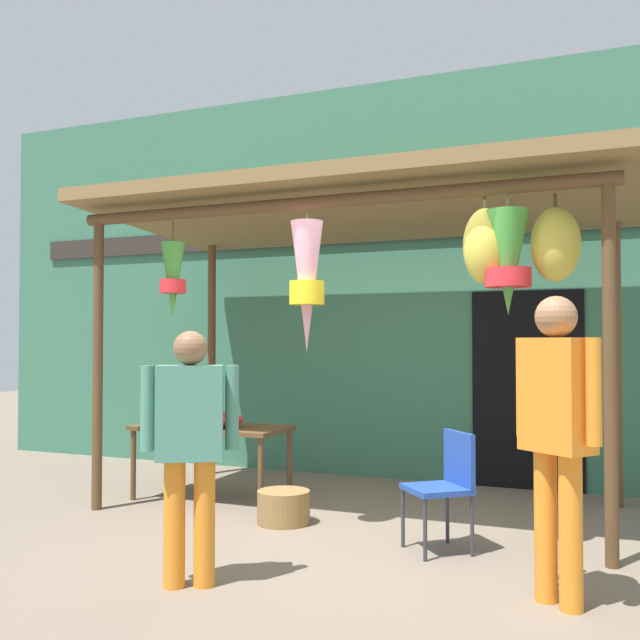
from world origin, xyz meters
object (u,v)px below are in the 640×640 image
at_px(flower_heap_on_table, 215,419).
at_px(wicker_basket_spare, 284,507).
at_px(customer_foreground, 557,421).
at_px(vendor_in_orange, 190,436).
at_px(folding_chair, 446,480).
at_px(display_table, 212,433).

distance_m(flower_heap_on_table, wicker_basket_spare, 1.22).
distance_m(wicker_basket_spare, customer_foreground, 2.65).
distance_m(flower_heap_on_table, vendor_in_orange, 2.35).
bearing_deg(folding_chair, vendor_in_orange, -132.59).
bearing_deg(folding_chair, wicker_basket_spare, 170.11).
bearing_deg(display_table, flower_heap_on_table, -41.79).
bearing_deg(vendor_in_orange, folding_chair, 47.41).
distance_m(flower_heap_on_table, folding_chair, 2.46).
bearing_deg(wicker_basket_spare, display_table, 152.05).
relative_size(display_table, flower_heap_on_table, 2.53).
bearing_deg(customer_foreground, wicker_basket_spare, 154.42).
xyz_separation_m(folding_chair, customer_foreground, (0.84, -0.83, 0.54)).
distance_m(display_table, customer_foreground, 3.66).
height_order(folding_chair, customer_foreground, customer_foreground).
height_order(flower_heap_on_table, customer_foreground, customer_foreground).
distance_m(folding_chair, customer_foreground, 1.29).
height_order(flower_heap_on_table, folding_chair, folding_chair).
distance_m(display_table, vendor_in_orange, 2.47).
height_order(display_table, vendor_in_orange, vendor_in_orange).
bearing_deg(customer_foreground, vendor_in_orange, -165.54).
distance_m(vendor_in_orange, customer_foreground, 2.17).
height_order(wicker_basket_spare, customer_foreground, customer_foreground).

